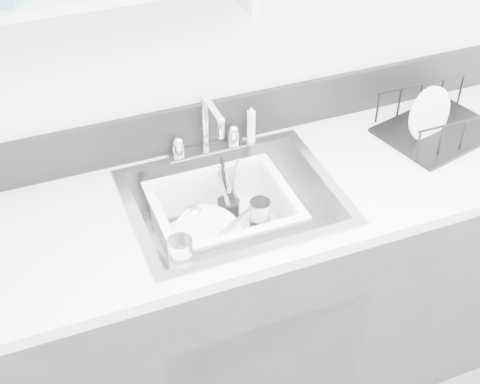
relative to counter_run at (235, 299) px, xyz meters
name	(u,v)px	position (x,y,z in m)	size (l,w,h in m)	color
room_shell	(431,121)	(0.00, -0.80, 1.22)	(3.50, 3.00, 2.60)	silver
counter_run	(235,299)	(0.00, 0.00, 0.00)	(3.20, 0.62, 0.92)	#2A2A2E
backsplash	(201,125)	(0.00, 0.30, 0.54)	(3.20, 0.02, 0.16)	black
sink	(234,220)	(0.00, 0.00, 0.37)	(0.64, 0.52, 0.20)	silver
faucet	(207,138)	(0.00, 0.25, 0.52)	(0.26, 0.18, 0.23)	silver
side_sprayer	(251,124)	(0.16, 0.25, 0.53)	(0.03, 0.03, 0.14)	white
wall_shelf	(74,0)	(-0.35, 0.23, 1.05)	(1.00, 0.16, 0.12)	silver
wash_tub	(224,220)	(-0.03, 0.01, 0.37)	(0.43, 0.35, 0.17)	white
plate_stack	(212,242)	(-0.09, -0.03, 0.34)	(0.27, 0.26, 0.10)	white
utensil_cup	(228,209)	(0.01, 0.07, 0.36)	(0.07, 0.07, 0.24)	black
ladle	(215,229)	(-0.06, 0.00, 0.35)	(0.31, 0.11, 0.09)	silver
tumbler_in_tub	(260,214)	(0.09, 0.01, 0.35)	(0.07, 0.07, 0.10)	white
tumbler_counter	(181,253)	(-0.24, -0.22, 0.51)	(0.07, 0.07, 0.09)	white
dish_rack	(441,116)	(0.78, 0.07, 0.53)	(0.38, 0.29, 0.13)	black
bowl_small	(269,240)	(0.09, -0.08, 0.32)	(0.11, 0.11, 0.04)	white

